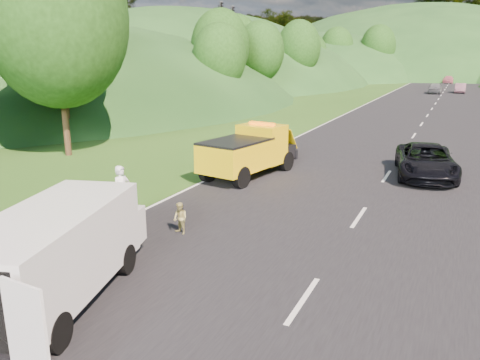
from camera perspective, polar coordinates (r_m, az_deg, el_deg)
The scene contains 13 objects.
ground at distance 13.35m, azimuth -2.08°, elevation -7.98°, with size 320.00×320.00×0.00m, color #38661E.
road_surface at distance 51.24m, azimuth 22.35°, elevation 8.01°, with size 14.00×200.00×0.02m, color black.
tree_line_left at distance 75.26m, azimuth 6.16°, elevation 10.88°, with size 14.00×140.00×14.00m, color #295B1A, non-canonical shape.
hills_backdrop at distance 145.70m, azimuth 26.11°, elevation 11.40°, with size 201.00×288.60×44.00m, color #2D5B23, non-canonical shape.
tow_truck at distance 20.63m, azimuth 1.17°, elevation 3.53°, with size 2.84×5.58×2.29m.
white_van at distance 10.74m, azimuth -21.43°, elevation -8.01°, with size 4.11×6.42×2.12m.
woman at distance 15.92m, azimuth -13.96°, elevation -4.57°, with size 0.64×0.47×1.76m, color silver.
child at distance 14.25m, azimuth -7.23°, elevation -6.56°, with size 0.47×0.37×0.97m, color tan.
suitcase at distance 16.92m, azimuth -15.39°, elevation -2.57°, with size 0.33×0.18×0.52m, color #514D3C.
passing_suv at distance 22.18m, azimuth 21.53°, elevation 0.33°, with size 2.36×5.12×1.42m, color black.
dist_car_a at distance 72.71m, azimuth 22.64°, elevation 9.70°, with size 1.72×4.27×1.45m, color #4D4E52.
dist_car_b at distance 75.26m, azimuth 25.22°, elevation 9.58°, with size 1.41×4.05×1.34m, color brown.
dist_car_c at distance 101.62m, azimuth 24.02°, elevation 10.74°, with size 1.88×4.63×1.34m, color #AD5662.
Camera 1 is at (5.68, -10.91, 5.19)m, focal length 35.00 mm.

